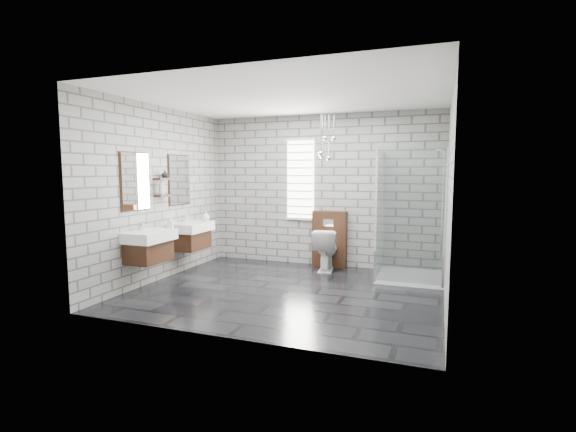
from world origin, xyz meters
The scene contains 20 objects.
floor centered at (0.00, 0.00, -0.01)m, with size 4.20×3.60×0.02m, color black.
ceiling centered at (0.00, 0.00, 2.71)m, with size 4.20×3.60×0.02m, color white.
wall_back centered at (0.00, 1.81, 1.35)m, with size 4.20×0.02×2.70m, color gray.
wall_front centered at (0.00, -1.81, 1.35)m, with size 4.20×0.02×2.70m, color gray.
wall_left centered at (-2.11, 0.00, 1.35)m, with size 0.02×3.60×2.70m, color gray.
wall_right centered at (2.11, 0.00, 1.35)m, with size 0.02×3.60×2.70m, color gray.
vanity_left centered at (-1.91, -0.60, 0.76)m, with size 0.47×0.70×1.57m.
vanity_right centered at (-1.91, 0.47, 0.76)m, with size 0.47×0.70×1.57m.
shelf_lower centered at (-2.03, -0.05, 1.32)m, with size 0.14×0.30×0.03m, color #3A2012.
shelf_upper centered at (-2.03, -0.05, 1.58)m, with size 0.14×0.30×0.03m, color #3A2012.
window centered at (-0.40, 1.78, 1.55)m, with size 0.56×0.05×1.48m.
cistern_panel centered at (0.18, 1.70, 0.50)m, with size 0.60×0.20×1.00m, color #3A2012.
flush_plate centered at (0.18, 1.60, 0.80)m, with size 0.18×0.01×0.12m, color silver.
shower_enclosure centered at (1.50, 1.18, 0.50)m, with size 1.00×1.00×2.03m.
pendant_cluster centered at (0.19, 1.37, 2.08)m, with size 0.28×0.22×0.83m.
toilet centered at (0.18, 1.45, 0.36)m, with size 0.40×0.70×0.72m, color white.
soap_bottle_a centered at (-1.76, -0.26, 0.94)m, with size 0.08×0.08×0.18m, color #B2B2B2.
soap_bottle_b centered at (-1.77, 0.76, 0.93)m, with size 0.13×0.13×0.16m, color #B2B2B2.
soap_bottle_c centered at (-2.02, -0.10, 1.45)m, with size 0.09×0.09×0.24m, color #B2B2B2.
vase centered at (-2.02, 0.00, 1.65)m, with size 0.11×0.11×0.12m, color #B2B2B2.
Camera 1 is at (2.01, -5.43, 1.68)m, focal length 26.00 mm.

